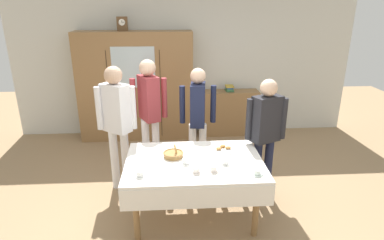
{
  "coord_description": "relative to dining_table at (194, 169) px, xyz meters",
  "views": [
    {
      "loc": [
        -0.24,
        -3.54,
        2.45
      ],
      "look_at": [
        0.0,
        0.2,
        1.1
      ],
      "focal_mm": 30.35,
      "sensor_mm": 36.0,
      "label": 1
    }
  ],
  "objects": [
    {
      "name": "wall_cabinet",
      "position": [
        -0.9,
        2.59,
        0.35
      ],
      "size": [
        2.08,
        0.46,
        1.99
      ],
      "color": "olive",
      "rests_on": "ground"
    },
    {
      "name": "back_wall",
      "position": [
        0.0,
        2.89,
        0.7
      ],
      "size": [
        6.4,
        0.1,
        2.7
      ],
      "primitive_type": "cube",
      "color": "silver",
      "rests_on": "ground"
    },
    {
      "name": "person_beside_shelf",
      "position": [
        -0.57,
        1.18,
        0.41
      ],
      "size": [
        0.52,
        0.41,
        1.73
      ],
      "color": "silver",
      "rests_on": "ground"
    },
    {
      "name": "book_stack",
      "position": [
        0.85,
        2.64,
        0.28
      ],
      "size": [
        0.15,
        0.22,
        0.11
      ],
      "color": "#3D754C",
      "rests_on": "bookshelf_low"
    },
    {
      "name": "tea_cup_back_edge",
      "position": [
        -0.59,
        -0.3,
        0.13
      ],
      "size": [
        0.13,
        0.13,
        0.06
      ],
      "color": "white",
      "rests_on": "dining_table"
    },
    {
      "name": "bread_basket",
      "position": [
        -0.24,
        0.14,
        0.13
      ],
      "size": [
        0.24,
        0.24,
        0.16
      ],
      "color": "#9E7542",
      "rests_on": "dining_table"
    },
    {
      "name": "bookshelf_low",
      "position": [
        0.85,
        2.64,
        -0.21
      ],
      "size": [
        1.13,
        0.35,
        0.87
      ],
      "color": "olive",
      "rests_on": "ground"
    },
    {
      "name": "tea_cup_near_left",
      "position": [
        0.34,
        -0.09,
        0.13
      ],
      "size": [
        0.13,
        0.13,
        0.06
      ],
      "color": "white",
      "rests_on": "dining_table"
    },
    {
      "name": "spoon_far_right",
      "position": [
        0.59,
        -0.11,
        0.1
      ],
      "size": [
        0.12,
        0.02,
        0.01
      ],
      "color": "silver",
      "rests_on": "dining_table"
    },
    {
      "name": "person_by_cabinet",
      "position": [
        -0.97,
        0.76,
        0.4
      ],
      "size": [
        0.52,
        0.38,
        1.72
      ],
      "color": "silver",
      "rests_on": "ground"
    },
    {
      "name": "tea_cup_mid_right",
      "position": [
        0.19,
        -0.24,
        0.13
      ],
      "size": [
        0.13,
        0.13,
        0.06
      ],
      "color": "white",
      "rests_on": "dining_table"
    },
    {
      "name": "tea_cup_front_edge",
      "position": [
        0.64,
        -0.34,
        0.13
      ],
      "size": [
        0.13,
        0.13,
        0.06
      ],
      "color": "silver",
      "rests_on": "dining_table"
    },
    {
      "name": "mantel_clock",
      "position": [
        -1.07,
        2.59,
        1.47
      ],
      "size": [
        0.18,
        0.11,
        0.24
      ],
      "color": "brown",
      "rests_on": "wall_cabinet"
    },
    {
      "name": "dining_table",
      "position": [
        0.0,
        0.0,
        0.0
      ],
      "size": [
        1.57,
        1.09,
        0.75
      ],
      "color": "olive",
      "rests_on": "ground"
    },
    {
      "name": "tea_cup_far_left",
      "position": [
        -0.1,
        -0.05,
        0.13
      ],
      "size": [
        0.13,
        0.13,
        0.06
      ],
      "color": "white",
      "rests_on": "dining_table"
    },
    {
      "name": "person_behind_table_left",
      "position": [
        0.12,
        1.07,
        0.33
      ],
      "size": [
        0.52,
        0.38,
        1.62
      ],
      "color": "silver",
      "rests_on": "ground"
    },
    {
      "name": "ground_plane",
      "position": [
        0.0,
        0.24,
        -0.65
      ],
      "size": [
        12.0,
        12.0,
        0.0
      ],
      "primitive_type": "plane",
      "color": "#997A56",
      "rests_on": "ground"
    },
    {
      "name": "person_near_right_end",
      "position": [
        0.94,
        0.46,
        0.32
      ],
      "size": [
        0.52,
        0.33,
        1.59
      ],
      "color": "#191E38",
      "rests_on": "ground"
    },
    {
      "name": "spoon_center",
      "position": [
        0.17,
        0.31,
        0.1
      ],
      "size": [
        0.12,
        0.02,
        0.01
      ],
      "color": "silver",
      "rests_on": "dining_table"
    },
    {
      "name": "spoon_near_left",
      "position": [
        -0.12,
        0.34,
        0.1
      ],
      "size": [
        0.12,
        0.02,
        0.01
      ],
      "color": "silver",
      "rests_on": "dining_table"
    },
    {
      "name": "tea_cup_near_right",
      "position": [
        0.01,
        -0.26,
        0.13
      ],
      "size": [
        0.13,
        0.13,
        0.06
      ],
      "color": "white",
      "rests_on": "dining_table"
    },
    {
      "name": "pastry_plate",
      "position": [
        0.38,
        0.28,
        0.11
      ],
      "size": [
        0.28,
        0.28,
        0.05
      ],
      "color": "white",
      "rests_on": "dining_table"
    }
  ]
}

